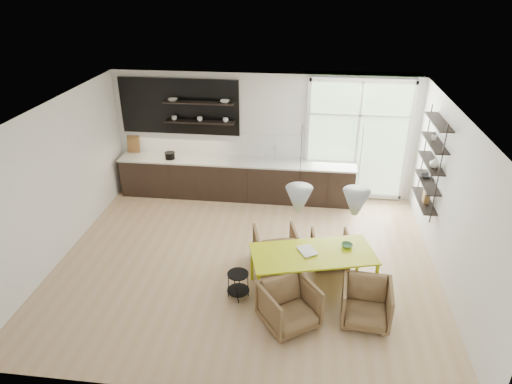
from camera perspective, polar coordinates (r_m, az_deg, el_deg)
name	(u,v)px	position (r m, az deg, el deg)	size (l,w,h in m)	color
room	(282,169)	(8.90, 3.33, 2.85)	(7.02, 6.01, 2.91)	tan
kitchen_run	(233,173)	(10.83, -2.94, 2.34)	(5.54, 0.69, 2.75)	black
right_shelving	(431,166)	(9.17, 21.01, 3.10)	(0.26, 1.22, 1.90)	black
dining_table	(313,256)	(7.71, 7.12, -7.89)	(2.20, 1.41, 0.74)	#C1CE0F
armchair_back_left	(276,247)	(8.48, 2.46, -6.93)	(0.76, 0.78, 0.71)	brown
armchair_back_right	(330,249)	(8.62, 9.23, -7.02)	(0.67, 0.69, 0.63)	brown
armchair_front_left	(289,305)	(7.20, 4.14, -13.95)	(0.77, 0.80, 0.72)	brown
armchair_front_right	(366,303)	(7.44, 13.60, -13.36)	(0.74, 0.76, 0.69)	brown
wire_stool	(238,282)	(7.72, -2.25, -11.16)	(0.38, 0.38, 0.48)	black
table_book	(300,253)	(7.65, 5.56, -7.54)	(0.25, 0.33, 0.03)	white
table_bowl	(347,245)	(7.91, 11.30, -6.57)	(0.19, 0.19, 0.06)	#4B8555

